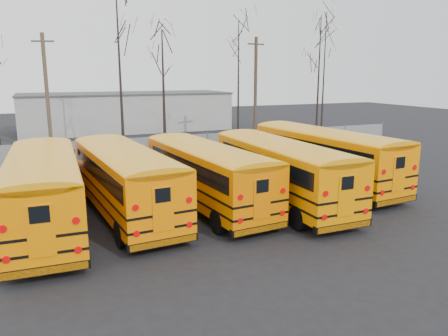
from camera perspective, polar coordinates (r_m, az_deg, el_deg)
name	(u,v)px	position (r m, az deg, el deg)	size (l,w,h in m)	color
ground	(220,218)	(19.31, -0.57, -6.49)	(120.00, 120.00, 0.00)	black
fence	(153,151)	(30.19, -9.28, 2.17)	(40.00, 0.04, 2.00)	gray
distant_building	(127,112)	(49.91, -12.62, 7.14)	(22.00, 8.00, 4.00)	#ABABA6
bus_a	(43,185)	(18.74, -22.55, -2.05)	(2.96, 11.55, 3.21)	black
bus_b	(124,175)	(19.65, -12.94, -0.91)	(3.51, 11.37, 3.14)	black
bus_c	(205,170)	(20.41, -2.53, -0.23)	(3.56, 11.14, 3.07)	black
bus_d	(279,166)	(21.07, 7.18, 0.25)	(2.68, 11.35, 3.17)	black
bus_e	(322,152)	(24.81, 12.73, 2.02)	(3.79, 11.92, 3.28)	black
utility_pole_left	(47,94)	(35.33, -22.10, 8.89)	(1.57, 0.61, 9.09)	brown
utility_pole_right	(255,89)	(39.75, 4.13, 10.20)	(1.66, 0.29, 9.33)	#453327
tree_2	(120,71)	(35.32, -13.44, 12.21)	(0.26, 0.26, 12.75)	black
tree_3	(164,94)	(33.94, -7.89, 9.60)	(0.26, 0.26, 9.39)	black
tree_4	(238,84)	(38.11, 1.89, 10.88)	(0.26, 0.26, 10.57)	black
tree_5	(318,84)	(38.09, 12.21, 10.69)	(0.26, 0.26, 10.67)	black
tree_6	(324,78)	(41.96, 12.89, 11.41)	(0.26, 0.26, 11.59)	black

